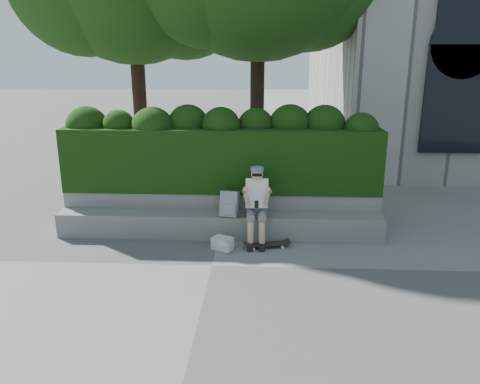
# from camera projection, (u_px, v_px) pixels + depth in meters

# --- Properties ---
(ground) EXTENTS (80.00, 80.00, 0.00)m
(ground) POSITION_uv_depth(u_px,v_px,m) (212.00, 266.00, 7.54)
(ground) COLOR slate
(ground) RESTS_ON ground
(bench_ledge) EXTENTS (6.00, 0.45, 0.45)m
(bench_ledge) POSITION_uv_depth(u_px,v_px,m) (219.00, 225.00, 8.67)
(bench_ledge) COLOR gray
(bench_ledge) RESTS_ON ground
(planter_wall) EXTENTS (6.00, 0.50, 0.75)m
(planter_wall) POSITION_uv_depth(u_px,v_px,m) (221.00, 210.00, 9.08)
(planter_wall) COLOR gray
(planter_wall) RESTS_ON ground
(hedge) EXTENTS (6.00, 1.00, 1.20)m
(hedge) POSITION_uv_depth(u_px,v_px,m) (222.00, 158.00, 9.03)
(hedge) COLOR black
(hedge) RESTS_ON planter_wall
(person) EXTENTS (0.40, 0.76, 1.38)m
(person) POSITION_uv_depth(u_px,v_px,m) (257.00, 202.00, 8.32)
(person) COLOR slate
(person) RESTS_ON ground
(skateboard) EXTENTS (0.76, 0.34, 0.08)m
(skateboard) POSITION_uv_depth(u_px,v_px,m) (267.00, 244.00, 8.22)
(skateboard) COLOR black
(skateboard) RESTS_ON ground
(backpack_plaid) EXTENTS (0.34, 0.23, 0.46)m
(backpack_plaid) POSITION_uv_depth(u_px,v_px,m) (229.00, 204.00, 8.44)
(backpack_plaid) COLOR #A2A2A7
(backpack_plaid) RESTS_ON bench_ledge
(backpack_ground) EXTENTS (0.41, 0.37, 0.22)m
(backpack_ground) POSITION_uv_depth(u_px,v_px,m) (222.00, 243.00, 8.14)
(backpack_ground) COLOR beige
(backpack_ground) RESTS_ON ground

